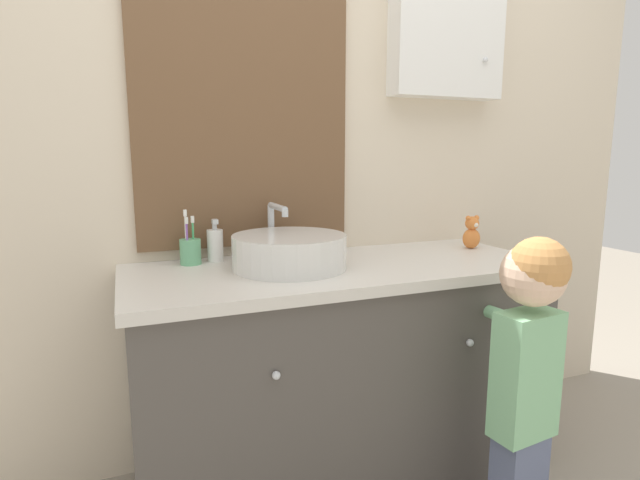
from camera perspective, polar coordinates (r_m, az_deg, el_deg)
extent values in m
cube|color=beige|center=(1.96, -1.32, 12.38)|extent=(3.20, 0.06, 2.50)
cube|color=brown|center=(1.86, -8.66, 15.70)|extent=(0.78, 0.02, 1.06)
cube|color=#B2C1CC|center=(1.85, -8.62, 15.72)|extent=(0.72, 0.01, 1.00)
cube|color=white|center=(2.22, 14.41, 23.10)|extent=(0.49, 0.10, 0.59)
sphere|color=silver|center=(2.23, 18.39, 18.96)|extent=(0.02, 0.02, 0.02)
cube|color=#4C4742|center=(1.84, 2.45, -15.50)|extent=(1.39, 0.55, 0.75)
cube|color=beige|center=(1.71, 2.54, -3.42)|extent=(1.43, 0.59, 0.03)
sphere|color=silver|center=(1.41, -5.03, -15.16)|extent=(0.02, 0.02, 0.02)
sphere|color=silver|center=(1.70, 16.77, -11.18)|extent=(0.02, 0.02, 0.02)
cylinder|color=silver|center=(1.64, -3.51, -1.32)|extent=(0.37, 0.37, 0.11)
cylinder|color=silver|center=(1.63, -3.53, 0.48)|extent=(0.31, 0.31, 0.01)
cylinder|color=silver|center=(1.83, -5.60, 1.05)|extent=(0.02, 0.02, 0.19)
cylinder|color=silver|center=(1.74, -4.88, 3.76)|extent=(0.02, 0.17, 0.02)
cylinder|color=silver|center=(1.66, -4.02, 3.07)|extent=(0.02, 0.02, 0.02)
sphere|color=white|center=(1.87, -2.55, -0.48)|extent=(0.06, 0.06, 0.06)
cylinder|color=#66B27F|center=(1.76, -14.59, -1.32)|extent=(0.07, 0.07, 0.09)
cylinder|color=#47B26B|center=(1.75, -14.29, 0.15)|extent=(0.01, 0.01, 0.15)
cube|color=white|center=(1.74, -14.38, 2.30)|extent=(0.01, 0.02, 0.02)
cylinder|color=white|center=(1.76, -15.07, 0.51)|extent=(0.01, 0.01, 0.17)
cube|color=white|center=(1.75, -15.18, 3.00)|extent=(0.01, 0.02, 0.02)
cylinder|color=#8E56B7|center=(1.74, -14.94, 0.03)|extent=(0.01, 0.01, 0.15)
cube|color=white|center=(1.73, -15.03, 2.18)|extent=(0.01, 0.02, 0.02)
cylinder|color=white|center=(1.79, -11.89, -0.62)|extent=(0.06, 0.06, 0.11)
cylinder|color=silver|center=(1.77, -11.96, 1.50)|extent=(0.02, 0.02, 0.02)
cube|color=silver|center=(1.76, -11.93, 2.07)|extent=(0.02, 0.03, 0.02)
cube|color=#7FBC89|center=(1.59, 22.47, -14.04)|extent=(0.20, 0.12, 0.37)
sphere|color=beige|center=(1.50, 23.20, -3.64)|extent=(0.18, 0.18, 0.18)
sphere|color=tan|center=(1.48, 23.73, -2.80)|extent=(0.16, 0.16, 0.16)
cylinder|color=#7FBC89|center=(1.71, 19.18, -7.87)|extent=(0.07, 0.28, 0.04)
cylinder|color=pink|center=(1.79, 15.97, -5.57)|extent=(0.01, 0.05, 0.12)
ellipsoid|color=orange|center=(2.08, 16.91, 0.16)|extent=(0.07, 0.06, 0.08)
sphere|color=orange|center=(2.07, 16.99, 1.85)|extent=(0.05, 0.05, 0.05)
sphere|color=orange|center=(2.05, 16.57, 2.39)|extent=(0.02, 0.02, 0.02)
sphere|color=orange|center=(2.08, 17.46, 2.44)|extent=(0.02, 0.02, 0.02)
sphere|color=silver|center=(2.05, 17.39, 1.65)|extent=(0.02, 0.02, 0.02)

